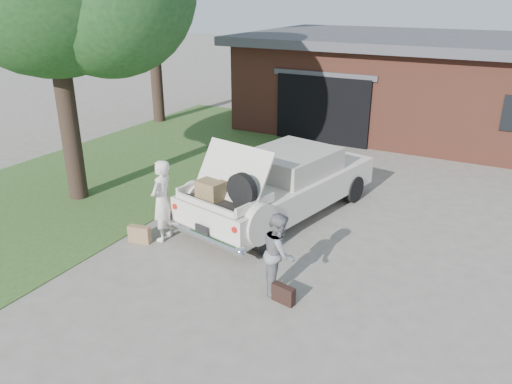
% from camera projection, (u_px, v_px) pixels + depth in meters
% --- Properties ---
extents(ground, '(90.00, 90.00, 0.00)m').
position_uv_depth(ground, '(241.00, 255.00, 9.63)').
color(ground, gray).
rests_on(ground, ground).
extents(grass_strip, '(6.00, 16.00, 0.02)m').
position_uv_depth(grass_strip, '(129.00, 166.00, 14.49)').
color(grass_strip, '#2D4C1E').
rests_on(grass_strip, ground).
extents(house, '(12.80, 7.80, 3.30)m').
position_uv_depth(house, '(423.00, 83.00, 17.93)').
color(house, brown).
rests_on(house, ground).
extents(sedan, '(2.95, 5.34, 1.94)m').
position_uv_depth(sedan, '(281.00, 184.00, 11.12)').
color(sedan, silver).
rests_on(sedan, ground).
extents(woman_left, '(0.48, 0.66, 1.69)m').
position_uv_depth(woman_left, '(162.00, 201.00, 9.96)').
color(woman_left, silver).
rests_on(woman_left, ground).
extents(woman_right, '(0.75, 0.84, 1.41)m').
position_uv_depth(woman_right, '(279.00, 253.00, 8.25)').
color(woman_right, gray).
rests_on(woman_right, ground).
extents(suitcase_left, '(0.48, 0.23, 0.35)m').
position_uv_depth(suitcase_left, '(139.00, 234.00, 10.06)').
color(suitcase_left, '#9D7550').
rests_on(suitcase_left, ground).
extents(suitcase_right, '(0.42, 0.20, 0.31)m').
position_uv_depth(suitcase_right, '(283.00, 294.00, 8.10)').
color(suitcase_right, black).
rests_on(suitcase_right, ground).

